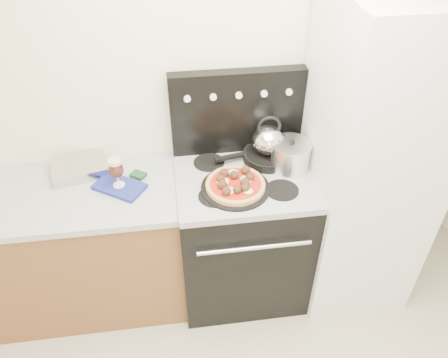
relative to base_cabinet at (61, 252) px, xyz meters
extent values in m
cube|color=#ECE5C5|center=(1.02, 0.30, 0.82)|extent=(3.50, 0.01, 2.50)
cube|color=brown|center=(0.00, 0.00, 0.00)|extent=(1.45, 0.60, 0.86)
cube|color=#B2B2B6|center=(0.00, 0.00, 0.45)|extent=(1.48, 0.63, 0.04)
cube|color=black|center=(1.10, -0.02, 0.01)|extent=(0.76, 0.65, 0.88)
cube|color=#ADADB2|center=(1.10, -0.02, 0.47)|extent=(0.76, 0.65, 0.04)
cube|color=black|center=(1.10, 0.25, 0.74)|extent=(0.76, 0.08, 0.50)
cube|color=silver|center=(1.80, -0.05, 0.52)|extent=(0.64, 0.68, 1.90)
cube|color=silver|center=(0.19, 0.16, 0.50)|extent=(0.35, 0.29, 0.06)
cube|color=navy|center=(0.42, -0.01, 0.48)|extent=(0.31, 0.28, 0.02)
cylinder|color=black|center=(1.04, -0.13, 0.50)|extent=(0.41, 0.41, 0.01)
cylinder|color=black|center=(1.26, 0.11, 0.51)|extent=(0.33, 0.33, 0.05)
cylinder|color=silver|center=(1.37, 0.02, 0.57)|extent=(0.24, 0.24, 0.16)
camera|label=1|loc=(0.73, -1.89, 2.00)|focal=35.00mm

